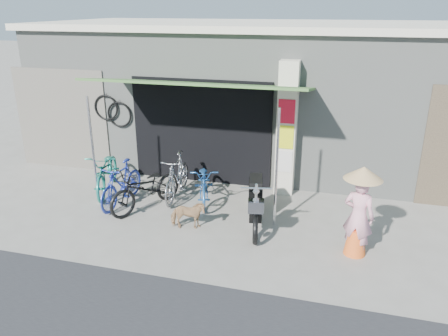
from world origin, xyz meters
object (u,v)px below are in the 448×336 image
(bike_teal, at_px, (107,171))
(moped, at_px, (255,201))
(bike_navy, at_px, (204,183))
(nun, at_px, (359,212))
(bike_black, at_px, (146,188))
(bike_silver, at_px, (177,176))
(street_dog, at_px, (188,215))
(bike_blue, at_px, (121,184))

(bike_teal, xyz_separation_m, moped, (3.62, -0.72, 0.00))
(bike_navy, bearing_deg, nun, -41.54)
(bike_black, bearing_deg, nun, 16.83)
(bike_silver, xyz_separation_m, moped, (1.95, -0.83, -0.01))
(bike_black, xyz_separation_m, bike_silver, (0.40, 0.73, 0.02))
(street_dog, distance_m, moped, 1.34)
(bike_silver, relative_size, street_dog, 2.45)
(bike_black, height_order, moped, moped)
(bike_teal, height_order, moped, moped)
(bike_black, distance_m, street_dog, 1.31)
(bike_silver, relative_size, nun, 1.03)
(bike_silver, distance_m, moped, 2.12)
(bike_silver, height_order, street_dog, bike_silver)
(bike_navy, bearing_deg, bike_teal, 163.59)
(bike_blue, xyz_separation_m, moped, (2.98, -0.18, 0.02))
(bike_navy, height_order, nun, nun)
(bike_teal, bearing_deg, moped, -28.56)
(nun, bearing_deg, street_dog, 16.71)
(bike_navy, height_order, street_dog, bike_navy)
(moped, bearing_deg, street_dog, -168.41)
(street_dog, bearing_deg, nun, -105.63)
(bike_blue, bearing_deg, bike_silver, 37.16)
(bike_silver, bearing_deg, bike_black, -122.65)
(bike_black, height_order, nun, nun)
(bike_teal, relative_size, bike_silver, 1.13)
(bike_blue, height_order, moped, moped)
(bike_blue, height_order, bike_black, bike_black)
(bike_blue, bearing_deg, nun, -4.64)
(bike_blue, relative_size, nun, 0.98)
(street_dog, bearing_deg, moped, -80.90)
(bike_blue, relative_size, moped, 0.83)
(bike_blue, distance_m, moped, 2.98)
(bike_teal, xyz_separation_m, bike_silver, (1.67, 0.11, 0.01))
(bike_navy, xyz_separation_m, moped, (1.29, -0.78, 0.06))
(bike_teal, distance_m, bike_silver, 1.67)
(bike_silver, distance_m, bike_navy, 0.66)
(bike_silver, height_order, moped, moped)
(bike_teal, bearing_deg, street_dog, -44.53)
(bike_blue, distance_m, nun, 4.95)
(bike_black, relative_size, moped, 0.95)
(street_dog, bearing_deg, bike_teal, 48.85)
(bike_black, relative_size, nun, 1.13)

